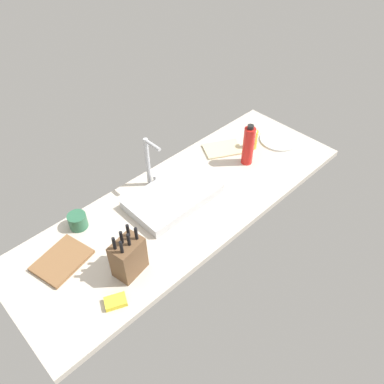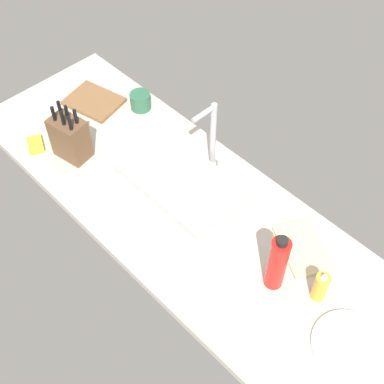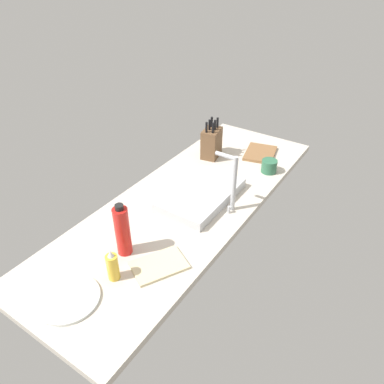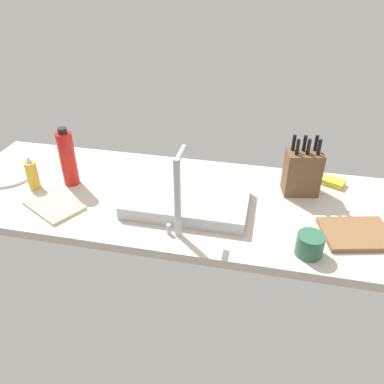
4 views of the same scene
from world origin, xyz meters
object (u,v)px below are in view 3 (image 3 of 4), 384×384
Objects in this scene: sink_basin at (201,195)px; knife_block at (211,143)px; water_bottle at (122,231)px; dish_towel at (159,265)px; dish_sponge at (211,142)px; faucet at (232,180)px; cutting_board at (260,153)px; coffee_mug at (269,166)px; soap_bottle at (113,266)px; dinner_plate at (68,299)px.

sink_basin is 48.43cm from knife_block.
dish_towel is at bearing 94.00° from water_bottle.
knife_block is at bearing 31.38° from dish_sponge.
water_bottle reaches higher than knife_block.
faucet reaches higher than cutting_board.
water_bottle is at bearing -23.93° from faucet.
dish_sponge is (-111.00, -22.45, -10.95)cm from water_bottle.
sink_basin is 54.11cm from water_bottle.
knife_block reaches higher than coffee_mug.
dish_sponge is at bearing -141.20° from faucet.
soap_bottle is 0.61× the size of dinner_plate.
cutting_board is 1.05× the size of dish_towel.
sink_basin is 1.85× the size of water_bottle.
faucet is 2.08× the size of soap_bottle.
sink_basin is 49.72cm from coffee_mug.
faucet is 1.36× the size of dish_towel.
soap_bottle is at bearing -36.89° from dish_towel.
sink_basin is at bearing -22.22° from coffee_mug.
faucet reaches higher than water_bottle.
faucet is at bearing 156.07° from water_bottle.
sink_basin is 3.23× the size of soap_bottle.
soap_bottle is at bearing 158.82° from dinner_plate.
faucet is 75.52cm from dish_sponge.
faucet is at bearing 165.73° from soap_bottle.
knife_block is 39.29cm from coffee_mug.
sink_basin is 64.94cm from dish_sponge.
water_bottle is (53.54, -23.76, -5.34)cm from faucet.
dinner_plate is (18.09, -7.01, -5.88)cm from soap_bottle.
soap_bottle is (66.71, 0.17, 3.92)cm from sink_basin.
dish_sponge reaches higher than dinner_plate.
dish_sponge is at bearing -159.78° from dish_towel.
water_bottle is 102.38cm from coffee_mug.
dinner_plate is at bearing -0.69° from water_bottle.
knife_block is 1.69× the size of soap_bottle.
water_bottle reaches higher than cutting_board.
cutting_board is 0.97× the size of dinner_plate.
soap_bottle reaches higher than dinner_plate.
sink_basin is at bearing -167.42° from dish_towel.
soap_bottle is 16.37cm from water_bottle.
dish_sponge reaches higher than cutting_board.
soap_bottle reaches higher than dish_towel.
cutting_board is at bearing 175.04° from sink_basin.
dinner_plate is at bearing -4.61° from sink_basin.
sink_basin is 5.20× the size of coffee_mug.
water_bottle is at bearing -154.45° from soap_bottle.
sink_basin is 5.31× the size of dish_sponge.
dish_sponge is (-14.61, -8.91, -8.43)cm from knife_block.
cutting_board is 148.48cm from dinner_plate.
coffee_mug is (-45.33, 1.48, -13.62)cm from faucet.
cutting_board reaches higher than dinner_plate.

